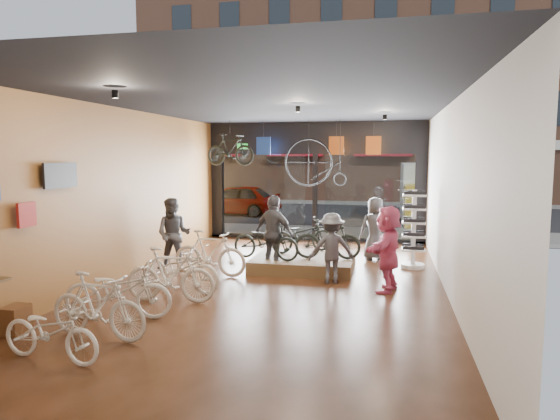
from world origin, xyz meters
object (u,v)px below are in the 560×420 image
(display_bike_mid, at_px, (328,240))
(customer_2, at_px, (274,234))
(floor_bike_2, at_px, (118,291))
(display_bike_left, at_px, (266,241))
(customer_1, at_px, (174,234))
(box_truck, at_px, (428,194))
(floor_bike_0, at_px, (51,332))
(floor_bike_1, at_px, (98,306))
(floor_bike_4, at_px, (180,268))
(display_platform, at_px, (303,263))
(hung_bike, at_px, (230,150))
(customer_4, at_px, (375,228))
(penny_farthing, at_px, (318,164))
(customer_5, at_px, (388,249))
(floor_bike_3, at_px, (170,275))
(sunglasses_rack, at_px, (414,229))
(floor_bike_5, at_px, (210,253))
(display_bike_right, at_px, (302,235))
(street_car, at_px, (235,200))
(customer_3, at_px, (331,248))

(display_bike_mid, bearing_deg, customer_2, 98.83)
(floor_bike_2, height_order, display_bike_left, display_bike_left)
(customer_1, bearing_deg, display_bike_left, 0.38)
(box_truck, height_order, customer_2, box_truck)
(floor_bike_0, distance_m, floor_bike_1, 0.89)
(floor_bike_1, relative_size, floor_bike_4, 0.92)
(display_platform, bearing_deg, hung_bike, 136.21)
(customer_4, height_order, penny_farthing, penny_farthing)
(customer_5, bearing_deg, display_platform, -113.84)
(floor_bike_1, height_order, floor_bike_3, floor_bike_3)
(customer_2, distance_m, sunglasses_rack, 3.43)
(floor_bike_1, distance_m, floor_bike_4, 2.73)
(floor_bike_5, height_order, display_bike_left, display_bike_left)
(display_platform, height_order, customer_4, customer_4)
(floor_bike_2, height_order, floor_bike_3, floor_bike_3)
(floor_bike_4, bearing_deg, sunglasses_rack, -45.06)
(floor_bike_0, height_order, penny_farthing, penny_farthing)
(floor_bike_5, bearing_deg, floor_bike_4, 179.08)
(floor_bike_2, relative_size, customer_2, 1.00)
(display_bike_mid, bearing_deg, floor_bike_2, 139.20)
(floor_bike_3, height_order, display_platform, floor_bike_3)
(floor_bike_1, bearing_deg, display_bike_left, -9.36)
(display_platform, xyz_separation_m, customer_5, (1.99, -1.53, 0.73))
(display_bike_right, bearing_deg, street_car, -6.24)
(display_bike_left, height_order, customer_1, customer_1)
(box_truck, bearing_deg, customer_3, -104.84)
(display_bike_left, height_order, customer_3, customer_3)
(street_car, bearing_deg, floor_bike_3, 12.26)
(floor_bike_2, bearing_deg, floor_bike_5, -19.47)
(floor_bike_2, height_order, customer_4, customer_4)
(floor_bike_2, xyz_separation_m, customer_5, (4.44, 2.74, 0.40))
(hung_bike, bearing_deg, display_platform, -120.97)
(box_truck, xyz_separation_m, customer_1, (-6.60, -10.05, -0.34))
(floor_bike_1, bearing_deg, display_bike_right, -12.82)
(customer_4, relative_size, penny_farthing, 0.95)
(display_platform, height_order, customer_5, customer_5)
(floor_bike_4, xyz_separation_m, penny_farthing, (2.07, 5.38, 2.02))
(customer_3, height_order, penny_farthing, penny_farthing)
(display_bike_left, bearing_deg, display_bike_mid, -65.30)
(floor_bike_4, distance_m, customer_5, 4.24)
(floor_bike_4, relative_size, sunglasses_rack, 0.95)
(display_bike_mid, bearing_deg, customer_3, -173.59)
(floor_bike_4, relative_size, display_platform, 0.76)
(penny_farthing, bearing_deg, hung_bike, -171.32)
(box_truck, relative_size, customer_5, 3.50)
(display_platform, xyz_separation_m, customer_1, (-3.03, -0.71, 0.72))
(floor_bike_0, xyz_separation_m, display_platform, (2.41, 6.06, -0.26))
(box_truck, bearing_deg, floor_bike_1, -111.85)
(floor_bike_5, bearing_deg, display_bike_mid, -64.48)
(customer_5, relative_size, sunglasses_rack, 0.91)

